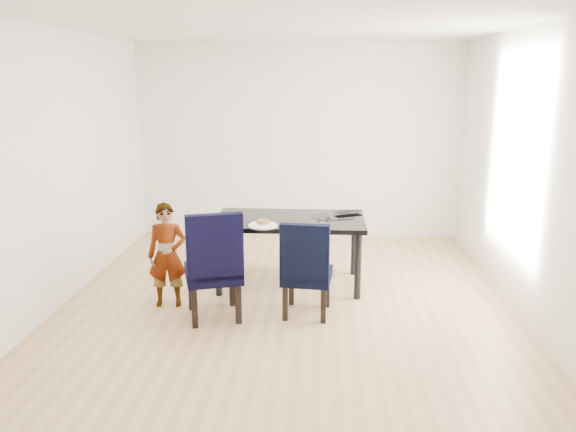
# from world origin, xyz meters

# --- Properties ---
(floor) EXTENTS (4.50, 5.00, 0.01)m
(floor) POSITION_xyz_m (0.00, 0.00, -0.01)
(floor) COLOR tan
(floor) RESTS_ON ground
(ceiling) EXTENTS (4.50, 5.00, 0.01)m
(ceiling) POSITION_xyz_m (0.00, 0.00, 2.71)
(ceiling) COLOR white
(ceiling) RESTS_ON wall_back
(wall_back) EXTENTS (4.50, 0.01, 2.70)m
(wall_back) POSITION_xyz_m (0.00, 2.50, 1.35)
(wall_back) COLOR white
(wall_back) RESTS_ON ground
(wall_front) EXTENTS (4.50, 0.01, 2.70)m
(wall_front) POSITION_xyz_m (0.00, -2.50, 1.35)
(wall_front) COLOR white
(wall_front) RESTS_ON ground
(wall_left) EXTENTS (0.01, 5.00, 2.70)m
(wall_left) POSITION_xyz_m (-2.25, 0.00, 1.35)
(wall_left) COLOR white
(wall_left) RESTS_ON ground
(wall_right) EXTENTS (0.01, 5.00, 2.70)m
(wall_right) POSITION_xyz_m (2.25, 0.00, 1.35)
(wall_right) COLOR white
(wall_right) RESTS_ON ground
(dining_table) EXTENTS (1.60, 0.90, 0.75)m
(dining_table) POSITION_xyz_m (0.00, 0.50, 0.38)
(dining_table) COLOR black
(dining_table) RESTS_ON floor
(chair_left) EXTENTS (0.64, 0.65, 1.06)m
(chair_left) POSITION_xyz_m (-0.67, -0.40, 0.53)
(chair_left) COLOR black
(chair_left) RESTS_ON floor
(chair_right) EXTENTS (0.50, 0.51, 0.94)m
(chair_right) POSITION_xyz_m (0.21, -0.28, 0.47)
(chair_right) COLOR black
(chair_right) RESTS_ON floor
(child) EXTENTS (0.41, 0.30, 1.04)m
(child) POSITION_xyz_m (-1.17, -0.15, 0.52)
(child) COLOR #FF4515
(child) RESTS_ON floor
(plate) EXTENTS (0.36, 0.36, 0.02)m
(plate) POSITION_xyz_m (-0.25, 0.15, 0.76)
(plate) COLOR white
(plate) RESTS_ON dining_table
(sandwich) EXTENTS (0.17, 0.12, 0.06)m
(sandwich) POSITION_xyz_m (-0.25, 0.16, 0.80)
(sandwich) COLOR #996336
(sandwich) RESTS_ON plate
(laptop) EXTENTS (0.38, 0.33, 0.03)m
(laptop) POSITION_xyz_m (0.62, 0.79, 0.76)
(laptop) COLOR black
(laptop) RESTS_ON dining_table
(cable_tangle) EXTENTS (0.16, 0.16, 0.01)m
(cable_tangle) POSITION_xyz_m (0.37, 0.44, 0.75)
(cable_tangle) COLOR black
(cable_tangle) RESTS_ON dining_table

